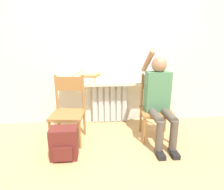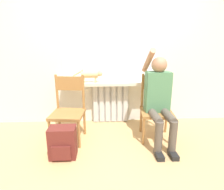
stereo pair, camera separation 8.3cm
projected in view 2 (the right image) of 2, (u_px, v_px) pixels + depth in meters
name	position (u px, v px, depth m)	size (l,w,h in m)	color
ground_plane	(115.00, 158.00, 2.31)	(12.00, 12.00, 0.00)	tan
wall_with_window	(110.00, 45.00, 3.14)	(7.00, 0.06, 2.70)	silver
radiator	(110.00, 103.00, 3.33)	(0.63, 0.08, 0.70)	silver
windowsill	(111.00, 83.00, 3.15)	(1.67, 0.26, 0.05)	beige
window_glass	(110.00, 42.00, 3.09)	(1.61, 0.01, 1.30)	white
chair_left	(68.00, 109.00, 2.68)	(0.49, 0.49, 0.94)	#9E6B38
chair_right	(156.00, 108.00, 2.75)	(0.49, 0.49, 0.94)	#9E6B38
person	(159.00, 97.00, 2.57)	(0.36, 1.01, 1.32)	brown
cat	(91.00, 75.00, 3.05)	(0.49, 0.11, 0.22)	#DBB77A
backpack	(63.00, 143.00, 2.30)	(0.32, 0.25, 0.40)	maroon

